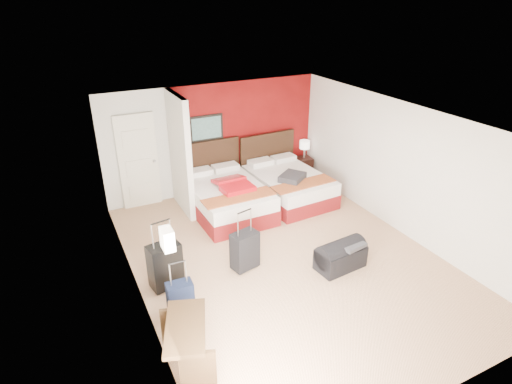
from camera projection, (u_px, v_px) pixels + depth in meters
ground at (285, 258)px, 7.53m from camera, size 6.50×6.50×0.00m
room_walls at (179, 179)px, 7.57m from camera, size 5.02×6.52×2.50m
red_accent_panel at (245, 135)px, 9.90m from camera, size 3.50×0.04×2.50m
partition_wall at (180, 155)px, 8.70m from camera, size 0.12×1.20×2.50m
entry_door at (138, 162)px, 8.97m from camera, size 0.82×0.06×2.05m
bed_left at (227, 199)px, 8.96m from camera, size 1.47×2.08×0.62m
bed_right at (289, 187)px, 9.57m from camera, size 1.50×2.06×0.60m
red_suitcase_open at (233, 184)px, 8.76m from camera, size 0.69×0.92×0.11m
jacket_bundle at (292, 177)px, 9.13m from camera, size 0.71×0.68×0.13m
nightstand at (304, 167)px, 10.69m from camera, size 0.41×0.41×0.52m
table_lamp at (304, 149)px, 10.49m from camera, size 0.29×0.29×0.45m
suitcase_black at (165, 267)px, 6.67m from camera, size 0.54×0.39×0.74m
suitcase_charcoal at (245, 252)px, 7.13m from camera, size 0.50×0.37×0.66m
suitcase_navy at (181, 300)px, 6.14m from camera, size 0.38×0.24×0.52m
duffel_bag at (340, 257)px, 7.21m from camera, size 0.87×0.52×0.42m
jacket_draped at (351, 244)px, 7.12m from camera, size 0.48×0.43×0.06m
desk at (188, 350)px, 5.13m from camera, size 0.75×1.02×0.77m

